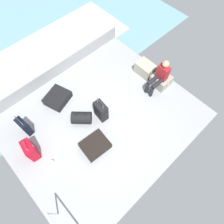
# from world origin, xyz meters

# --- Properties ---
(ground_plane) EXTENTS (4.40, 5.20, 0.06)m
(ground_plane) POSITION_xyz_m (0.00, 0.00, -0.03)
(ground_plane) COLOR #939699
(gunwale_port) EXTENTS (0.06, 5.20, 0.45)m
(gunwale_port) POSITION_xyz_m (-2.17, 0.00, 0.23)
(gunwale_port) COLOR #939699
(gunwale_port) RESTS_ON ground_plane
(railing_port) EXTENTS (0.04, 4.20, 1.02)m
(railing_port) POSITION_xyz_m (-2.17, 0.00, 0.78)
(railing_port) COLOR silver
(railing_port) RESTS_ON ground_plane
(sea_wake) EXTENTS (12.00, 12.00, 0.01)m
(sea_wake) POSITION_xyz_m (-3.60, 0.00, -0.34)
(sea_wake) COLOR #6B99A8
(sea_wake) RESTS_ON ground_plane
(cargo_crate_0) EXTENTS (0.62, 0.42, 0.39)m
(cargo_crate_0) POSITION_xyz_m (-0.30, 2.16, 0.20)
(cargo_crate_0) COLOR #9E9989
(cargo_crate_0) RESTS_ON ground_plane
(cargo_crate_1) EXTENTS (0.57, 0.49, 0.35)m
(cargo_crate_1) POSITION_xyz_m (0.34, 2.19, 0.18)
(cargo_crate_1) COLOR gray
(cargo_crate_1) RESTS_ON ground_plane
(passenger_seated) EXTENTS (0.34, 0.66, 1.05)m
(passenger_seated) POSITION_xyz_m (0.34, 2.01, 0.54)
(passenger_seated) COLOR maroon
(passenger_seated) RESTS_ON ground_plane
(suitcase_0) EXTENTS (0.78, 0.84, 0.24)m
(suitcase_0) POSITION_xyz_m (-1.36, -0.52, 0.12)
(suitcase_0) COLOR black
(suitcase_0) RESTS_ON ground_plane
(suitcase_1) EXTENTS (0.40, 0.22, 0.72)m
(suitcase_1) POSITION_xyz_m (-1.13, -1.73, 0.27)
(suitcase_1) COLOR black
(suitcase_1) RESTS_ON ground_plane
(suitcase_2) EXTENTS (0.44, 0.28, 0.76)m
(suitcase_2) POSITION_xyz_m (-0.44, -1.96, 0.30)
(suitcase_2) COLOR #B70C1E
(suitcase_2) RESTS_ON ground_plane
(suitcase_3) EXTENTS (0.63, 0.74, 0.21)m
(suitcase_3) POSITION_xyz_m (0.51, -0.67, 0.11)
(suitcase_3) COLOR black
(suitcase_3) RESTS_ON ground_plane
(suitcase_4) EXTENTS (0.42, 0.27, 0.81)m
(suitcase_4) POSITION_xyz_m (-0.07, 0.07, 0.31)
(suitcase_4) COLOR black
(suitcase_4) RESTS_ON ground_plane
(duffel_bag) EXTENTS (0.63, 0.64, 0.51)m
(duffel_bag) POSITION_xyz_m (-0.33, -0.43, 0.18)
(duffel_bag) COLOR black
(duffel_bag) RESTS_ON ground_plane
(paper_cup) EXTENTS (0.08, 0.08, 0.10)m
(paper_cup) POSITION_xyz_m (0.08, -1.75, 0.05)
(paper_cup) COLOR white
(paper_cup) RESTS_ON ground_plane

